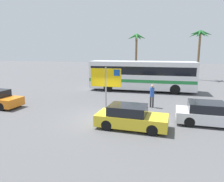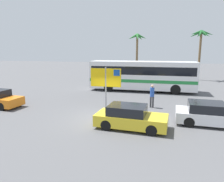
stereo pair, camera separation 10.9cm
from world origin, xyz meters
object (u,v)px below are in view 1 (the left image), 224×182
(car_yellow, at_px, (131,117))
(pedestrian_crossing_lot, at_px, (152,94))
(car_white, at_px, (209,114))
(ferry_sign, at_px, (106,79))
(bus_front_coach, at_px, (142,74))

(car_yellow, xyz_separation_m, pedestrian_crossing_lot, (0.97, 4.72, 0.42))
(pedestrian_crossing_lot, bearing_deg, car_white, -123.15)
(car_yellow, relative_size, pedestrian_crossing_lot, 2.31)
(ferry_sign, height_order, pedestrian_crossing_lot, ferry_sign)
(ferry_sign, relative_size, car_white, 0.80)
(bus_front_coach, height_order, ferry_sign, ferry_sign)
(ferry_sign, distance_m, car_white, 6.98)
(bus_front_coach, relative_size, car_yellow, 2.69)
(ferry_sign, distance_m, car_yellow, 4.06)
(pedestrian_crossing_lot, bearing_deg, bus_front_coach, 19.49)
(pedestrian_crossing_lot, bearing_deg, ferry_sign, 126.30)
(bus_front_coach, xyz_separation_m, car_white, (4.91, -9.59, -1.15))
(car_yellow, bearing_deg, pedestrian_crossing_lot, 82.42)
(ferry_sign, relative_size, pedestrian_crossing_lot, 1.79)
(car_white, xyz_separation_m, car_yellow, (-4.47, -1.71, -0.00))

